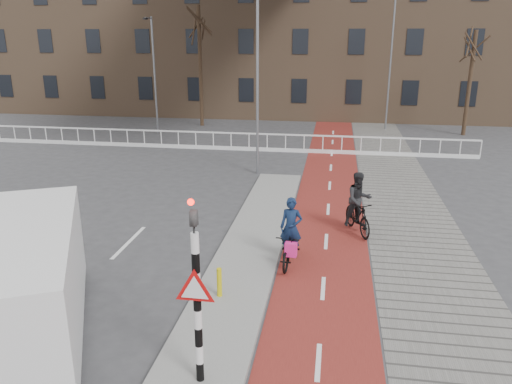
# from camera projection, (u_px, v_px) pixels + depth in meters

# --- Properties ---
(ground) EXTENTS (120.00, 120.00, 0.00)m
(ground) POSITION_uv_depth(u_px,v_px,m) (251.00, 327.00, 10.90)
(ground) COLOR #38383A
(ground) RESTS_ON ground
(bike_lane) EXTENTS (2.50, 60.00, 0.01)m
(bike_lane) POSITION_uv_depth(u_px,v_px,m) (329.00, 193.00, 20.08)
(bike_lane) COLOR maroon
(bike_lane) RESTS_ON ground
(sidewalk) EXTENTS (3.00, 60.00, 0.01)m
(sidewalk) POSITION_uv_depth(u_px,v_px,m) (401.00, 196.00, 19.66)
(sidewalk) COLOR slate
(sidewalk) RESTS_ON ground
(curb_island) EXTENTS (1.80, 16.00, 0.12)m
(curb_island) POSITION_uv_depth(u_px,v_px,m) (250.00, 248.00, 14.75)
(curb_island) COLOR gray
(curb_island) RESTS_ON ground
(traffic_signal) EXTENTS (0.80, 0.80, 3.68)m
(traffic_signal) POSITION_uv_depth(u_px,v_px,m) (196.00, 288.00, 8.49)
(traffic_signal) COLOR black
(traffic_signal) RESTS_ON curb_island
(bollard) EXTENTS (0.12, 0.12, 0.72)m
(bollard) POSITION_uv_depth(u_px,v_px,m) (219.00, 282.00, 11.86)
(bollard) COLOR #CEBB0B
(bollard) RESTS_ON curb_island
(cyclist_near) EXTENTS (0.81, 1.88, 1.91)m
(cyclist_near) POSITION_uv_depth(u_px,v_px,m) (291.00, 242.00, 13.71)
(cyclist_near) COLOR black
(cyclist_near) RESTS_ON bike_lane
(cyclist_far) EXTENTS (1.18, 1.93, 2.00)m
(cyclist_far) POSITION_uv_depth(u_px,v_px,m) (358.00, 208.00, 15.82)
(cyclist_far) COLOR black
(cyclist_far) RESTS_ON bike_lane
(van) EXTENTS (4.52, 6.08, 2.43)m
(van) POSITION_uv_depth(u_px,v_px,m) (19.00, 284.00, 10.11)
(van) COLOR silver
(van) RESTS_ON ground
(railing) EXTENTS (28.00, 0.10, 0.99)m
(railing) POSITION_uv_depth(u_px,v_px,m) (213.00, 144.00, 27.56)
(railing) COLOR silver
(railing) RESTS_ON ground
(townhouse_row) EXTENTS (46.00, 10.00, 15.90)m
(townhouse_row) POSITION_uv_depth(u_px,v_px,m) (281.00, 11.00, 39.09)
(townhouse_row) COLOR #7F6047
(townhouse_row) RESTS_ON ground
(tree_mid) EXTENTS (0.25, 0.25, 7.91)m
(tree_mid) POSITION_uv_depth(u_px,v_px,m) (200.00, 67.00, 33.67)
(tree_mid) COLOR black
(tree_mid) RESTS_ON ground
(tree_right) EXTENTS (0.25, 0.25, 6.35)m
(tree_right) POSITION_uv_depth(u_px,v_px,m) (469.00, 84.00, 30.61)
(tree_right) COLOR black
(tree_right) RESTS_ON ground
(streetlight_near) EXTENTS (0.12, 0.12, 8.87)m
(streetlight_near) POSITION_uv_depth(u_px,v_px,m) (257.00, 75.00, 21.54)
(streetlight_near) COLOR slate
(streetlight_near) RESTS_ON ground
(streetlight_left) EXTENTS (0.12, 0.12, 7.10)m
(streetlight_left) POSITION_uv_depth(u_px,v_px,m) (155.00, 77.00, 30.90)
(streetlight_left) COLOR slate
(streetlight_left) RESTS_ON ground
(streetlight_right) EXTENTS (0.12, 0.12, 8.38)m
(streetlight_right) POSITION_uv_depth(u_px,v_px,m) (390.00, 65.00, 32.30)
(streetlight_right) COLOR slate
(streetlight_right) RESTS_ON ground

